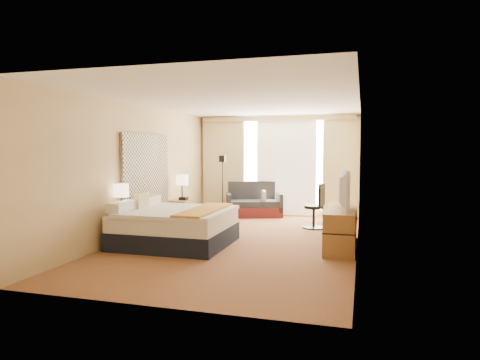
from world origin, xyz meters
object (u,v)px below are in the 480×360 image
(media_dresser, at_px, (341,227))
(desk_chair, at_px, (316,208))
(loveseat, at_px, (254,205))
(television, at_px, (338,189))
(floor_lamp, at_px, (223,174))
(nightstand_left, at_px, (122,232))
(lamp_left, at_px, (121,191))
(nightstand_right, at_px, (181,212))
(bed, at_px, (175,226))
(lamp_right, at_px, (182,181))

(media_dresser, relative_size, desk_chair, 1.83)
(loveseat, height_order, television, television)
(floor_lamp, bearing_deg, desk_chair, -18.50)
(media_dresser, bearing_deg, nightstand_left, -164.16)
(lamp_left, height_order, television, television)
(nightstand_right, distance_m, lamp_left, 2.53)
(nightstand_left, xyz_separation_m, loveseat, (1.35, 4.09, 0.02))
(lamp_left, bearing_deg, television, 12.26)
(media_dresser, bearing_deg, desk_chair, 109.90)
(nightstand_right, height_order, media_dresser, media_dresser)
(bed, relative_size, lamp_right, 3.26)
(nightstand_right, xyz_separation_m, lamp_right, (0.04, 0.02, 0.73))
(desk_chair, bearing_deg, lamp_right, -166.02)
(nightstand_left, bearing_deg, media_dresser, 15.84)
(lamp_right, bearing_deg, nightstand_right, -154.88)
(lamp_left, bearing_deg, media_dresser, 14.68)
(nightstand_right, height_order, loveseat, loveseat)
(bed, relative_size, loveseat, 1.20)
(media_dresser, distance_m, lamp_left, 3.93)
(lamp_left, bearing_deg, lamp_right, 87.99)
(bed, height_order, desk_chair, desk_chair)
(nightstand_left, height_order, desk_chair, desk_chair)
(nightstand_right, distance_m, desk_chair, 3.10)
(nightstand_right, relative_size, bed, 0.29)
(nightstand_left, height_order, media_dresser, media_dresser)
(nightstand_right, xyz_separation_m, loveseat, (1.35, 1.59, 0.02))
(loveseat, distance_m, lamp_left, 4.32)
(bed, height_order, television, television)
(loveseat, xyz_separation_m, floor_lamp, (-0.67, -0.54, 0.82))
(nightstand_left, bearing_deg, lamp_left, 126.46)
(television, bearing_deg, desk_chair, 11.13)
(desk_chair, relative_size, lamp_left, 1.77)
(lamp_right, relative_size, television, 0.50)
(loveseat, height_order, lamp_left, lamp_left)
(nightstand_right, xyz_separation_m, media_dresser, (3.70, -1.45, 0.07))
(nightstand_right, distance_m, media_dresser, 3.97)
(nightstand_right, bearing_deg, lamp_left, -91.18)
(lamp_right, bearing_deg, television, -24.47)
(desk_chair, xyz_separation_m, television, (0.56, -1.88, 0.60))
(nightstand_left, height_order, television, television)
(desk_chair, bearing_deg, bed, -124.69)
(floor_lamp, xyz_separation_m, television, (2.97, -2.68, -0.07))
(bed, height_order, loveseat, bed)
(nightstand_left, height_order, lamp_right, lamp_right)
(television, bearing_deg, floor_lamp, 42.31)
(nightstand_left, bearing_deg, loveseat, 71.71)
(loveseat, distance_m, desk_chair, 2.20)
(media_dresser, relative_size, loveseat, 1.14)
(loveseat, xyz_separation_m, television, (2.30, -3.22, 0.75))
(floor_lamp, distance_m, lamp_left, 3.56)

